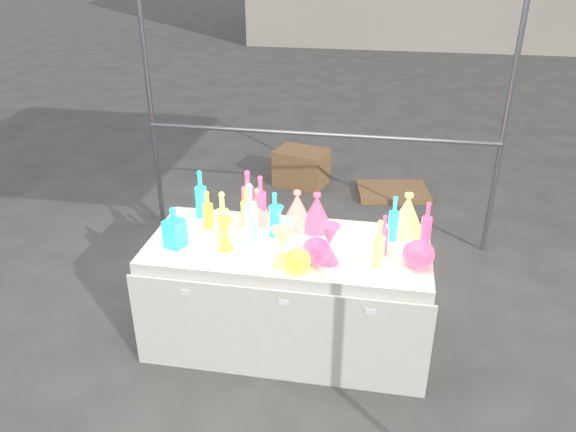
% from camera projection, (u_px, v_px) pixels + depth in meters
% --- Properties ---
extents(ground, '(80.00, 80.00, 0.00)m').
position_uv_depth(ground, '(288.00, 337.00, 3.92)').
color(ground, '#5D5A56').
rests_on(ground, ground).
extents(display_table, '(1.84, 0.83, 0.75)m').
position_uv_depth(display_table, '(288.00, 293.00, 3.75)').
color(display_table, silver).
rests_on(display_table, ground).
extents(cardboard_box_closed, '(0.63, 0.53, 0.40)m').
position_uv_depth(cardboard_box_closed, '(302.00, 167.00, 6.24)').
color(cardboard_box_closed, olive).
rests_on(cardboard_box_closed, ground).
extents(cardboard_box_flat, '(0.82, 0.65, 0.06)m').
position_uv_depth(cardboard_box_flat, '(393.00, 192.00, 6.06)').
color(cardboard_box_flat, olive).
rests_on(cardboard_box_flat, ground).
extents(bottle_0, '(0.09, 0.09, 0.27)m').
position_uv_depth(bottle_0, '(208.00, 209.00, 3.73)').
color(bottle_0, red).
rests_on(bottle_0, display_table).
extents(bottle_1, '(0.10, 0.10, 0.34)m').
position_uv_depth(bottle_1, '(201.00, 194.00, 3.86)').
color(bottle_1, '#197D16').
rests_on(bottle_1, display_table).
extents(bottle_2, '(0.10, 0.10, 0.34)m').
position_uv_depth(bottle_2, '(261.00, 199.00, 3.79)').
color(bottle_2, '#EF4D19').
rests_on(bottle_2, display_table).
extents(bottle_3, '(0.12, 0.12, 0.34)m').
position_uv_depth(bottle_3, '(248.00, 193.00, 3.87)').
color(bottle_3, '#202EBA').
rests_on(bottle_3, display_table).
extents(bottle_4, '(0.10, 0.10, 0.35)m').
position_uv_depth(bottle_4, '(223.00, 217.00, 3.54)').
color(bottle_4, '#136578').
rests_on(bottle_4, display_table).
extents(bottle_5, '(0.11, 0.11, 0.40)m').
position_uv_depth(bottle_5, '(250.00, 212.00, 3.55)').
color(bottle_5, '#AD2261').
rests_on(bottle_5, display_table).
extents(bottle_6, '(0.09, 0.09, 0.28)m').
position_uv_depth(bottle_6, '(246.00, 207.00, 3.75)').
color(bottle_6, red).
rests_on(bottle_6, display_table).
extents(bottle_7, '(0.09, 0.09, 0.31)m').
position_uv_depth(bottle_7, '(275.00, 214.00, 3.63)').
color(bottle_7, '#197D16').
rests_on(bottle_7, display_table).
extents(decanter_2, '(0.14, 0.14, 0.27)m').
position_uv_depth(decanter_2, '(174.00, 227.00, 3.50)').
color(decanter_2, '#197D16').
rests_on(decanter_2, display_table).
extents(hourglass_1, '(0.14, 0.14, 0.25)m').
position_uv_depth(hourglass_1, '(329.00, 244.00, 3.33)').
color(hourglass_1, '#202EBA').
rests_on(hourglass_1, display_table).
extents(hourglass_2, '(0.16, 0.16, 0.25)m').
position_uv_depth(hourglass_2, '(282.00, 247.00, 3.30)').
color(hourglass_2, '#136578').
rests_on(hourglass_2, display_table).
extents(hourglass_3, '(0.10, 0.10, 0.20)m').
position_uv_depth(hourglass_3, '(288.00, 235.00, 3.49)').
color(hourglass_3, '#AD2261').
rests_on(hourglass_3, display_table).
extents(hourglass_4, '(0.13, 0.13, 0.21)m').
position_uv_depth(hourglass_4, '(225.00, 234.00, 3.48)').
color(hourglass_4, red).
rests_on(hourglass_4, display_table).
extents(hourglass_5, '(0.12, 0.12, 0.20)m').
position_uv_depth(hourglass_5, '(276.00, 221.00, 3.65)').
color(hourglass_5, '#197D16').
rests_on(hourglass_5, display_table).
extents(globe_0, '(0.17, 0.17, 0.12)m').
position_uv_depth(globe_0, '(297.00, 262.00, 3.27)').
color(globe_0, red).
rests_on(globe_0, display_table).
extents(globe_2, '(0.22, 0.22, 0.14)m').
position_uv_depth(globe_2, '(316.00, 252.00, 3.35)').
color(globe_2, '#EF4D19').
rests_on(globe_2, display_table).
extents(globe_3, '(0.21, 0.21, 0.15)m').
position_uv_depth(globe_3, '(418.00, 255.00, 3.31)').
color(globe_3, '#202EBA').
rests_on(globe_3, display_table).
extents(lampshade_0, '(0.20, 0.20, 0.24)m').
position_uv_depth(lampshade_0, '(258.00, 205.00, 3.82)').
color(lampshade_0, yellow).
rests_on(lampshade_0, display_table).
extents(lampshade_1, '(0.28, 0.28, 0.26)m').
position_uv_depth(lampshade_1, '(297.00, 209.00, 3.74)').
color(lampshade_1, yellow).
rests_on(lampshade_1, display_table).
extents(lampshade_2, '(0.28, 0.28, 0.26)m').
position_uv_depth(lampshade_2, '(317.00, 211.00, 3.71)').
color(lampshade_2, '#202EBA').
rests_on(lampshade_2, display_table).
extents(lampshade_3, '(0.29, 0.29, 0.29)m').
position_uv_depth(lampshade_3, '(407.00, 214.00, 3.65)').
color(lampshade_3, '#136578').
rests_on(lampshade_3, display_table).
extents(bottle_8, '(0.09, 0.09, 0.31)m').
position_uv_depth(bottle_8, '(394.00, 218.00, 3.57)').
color(bottle_8, '#197D16').
rests_on(bottle_8, display_table).
extents(bottle_9, '(0.08, 0.08, 0.30)m').
position_uv_depth(bottle_9, '(427.00, 223.00, 3.52)').
color(bottle_9, '#EF4D19').
rests_on(bottle_9, display_table).
extents(bottle_10, '(0.07, 0.07, 0.27)m').
position_uv_depth(bottle_10, '(384.00, 234.00, 3.42)').
color(bottle_10, '#202EBA').
rests_on(bottle_10, display_table).
extents(bottle_11, '(0.09, 0.09, 0.31)m').
position_uv_depth(bottle_11, '(379.00, 243.00, 3.28)').
color(bottle_11, '#136578').
rests_on(bottle_11, display_table).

